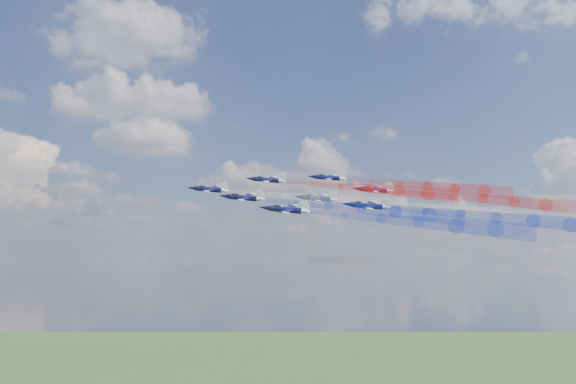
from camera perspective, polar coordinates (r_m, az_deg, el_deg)
name	(u,v)px	position (r m, az deg, el deg)	size (l,w,h in m)	color
jet_lead	(209,189)	(149.31, -6.92, 0.22)	(8.23, 10.29, 2.74)	black
trail_lead	(315,199)	(142.59, 2.39, -0.60)	(3.43, 40.34, 3.43)	white
jet_inner_left	(244,198)	(135.46, -3.93, -0.51)	(8.23, 10.29, 2.74)	black
trail_inner_left	(361,208)	(130.23, 6.46, -1.44)	(3.43, 40.34, 3.43)	blue
jet_inner_right	(267,180)	(156.40, -1.84, 1.07)	(8.23, 10.29, 2.74)	black
trail_inner_right	(369,188)	(151.71, 7.17, 0.31)	(3.43, 40.34, 3.43)	red
jet_outer_left	(286,210)	(123.21, -0.14, -1.57)	(8.23, 10.29, 2.74)	black
trail_outer_left	(418,222)	(119.88, 11.39, -2.61)	(3.43, 40.34, 3.43)	blue
jet_center_third	(317,198)	(143.22, 2.61, -0.57)	(8.23, 10.29, 2.74)	black
trail_center_third	(432,209)	(140.68, 12.51, -1.43)	(3.43, 40.34, 3.43)	white
jet_outer_right	(328,178)	(165.36, 3.57, 1.25)	(8.23, 10.29, 2.74)	black
trail_outer_right	(427,186)	(162.88, 12.14, 0.54)	(3.43, 40.34, 3.43)	red
jet_rear_left	(368,206)	(130.90, 7.03, -1.22)	(8.23, 10.29, 2.74)	black
trail_rear_left	(496,217)	(130.49, 17.84, -2.14)	(3.43, 40.34, 3.43)	blue
jet_rear_right	(374,190)	(154.26, 7.61, 0.18)	(8.23, 10.29, 2.74)	black
trail_rear_right	(483,199)	(153.68, 16.78, -0.60)	(3.43, 40.34, 3.43)	red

